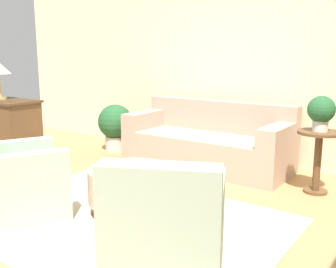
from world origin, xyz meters
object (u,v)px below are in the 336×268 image
Objects in this scene: ottoman_table at (131,185)px; potted_plant_floor at (115,125)px; armchair_right at (167,231)px; couch at (208,143)px; armchair_left at (11,182)px; side_table at (318,152)px; dresser at (4,135)px; potted_plant_on_side_table at (321,111)px.

potted_plant_floor reaches higher than ottoman_table.
potted_plant_floor is at bearing 138.06° from armchair_right.
couch reaches higher than potted_plant_floor.
side_table is at bearing 47.61° from armchair_left.
dresser is 1.45× the size of potted_plant_floor.
armchair_right is at bearing -37.43° from ottoman_table.
side_table is (0.36, 2.36, 0.12)m from armchair_right.
dresser is at bearing 165.49° from armchair_right.
armchair_left is 1.00× the size of dresser.
potted_plant_floor is at bearing -178.15° from couch.
ottoman_table is 1.17× the size of side_table.
potted_plant_floor is at bearing 112.15° from armchair_left.
armchair_left is at bearing 180.00° from armchair_right.
couch is 2.11× the size of armchair_left.
armchair_left is at bearing -140.07° from ottoman_table.
potted_plant_floor is (0.37, 1.71, -0.08)m from dresser.
armchair_left is at bearing -103.67° from couch.
potted_plant_on_side_table reaches higher than dresser.
armchair_right is at bearing -41.94° from potted_plant_floor.
potted_plant_on_side_table is at bearing 23.24° from dresser.
couch is 2.84m from armchair_right.
armchair_right is at bearing -98.66° from potted_plant_on_side_table.
side_table is at bearing -8.84° from couch.
armchair_left is 1.54× the size of side_table.
dresser is at bearing -156.76° from potted_plant_on_side_table.
dresser reaches higher than couch.
side_table is at bearing 23.24° from dresser.
couch is 2.70m from dresser.
potted_plant_on_side_table is at bearing -8.84° from couch.
couch is at bearing 96.85° from ottoman_table.
dresser is at bearing 177.18° from ottoman_table.
couch reaches higher than ottoman_table.
ottoman_table is 2.10m from side_table.
side_table is (2.15, 2.36, 0.12)m from armchair_left.
armchair_left is 3.19m from side_table.
dresser is (-3.20, 0.83, 0.15)m from armchair_right.
side_table is 3.87m from dresser.
ottoman_table is at bearing -43.97° from potted_plant_floor.
armchair_right is 1.18m from ottoman_table.
dresser is at bearing -102.32° from potted_plant_floor.
dresser is 2.78× the size of potted_plant_on_side_table.
armchair_right reaches higher than potted_plant_floor.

